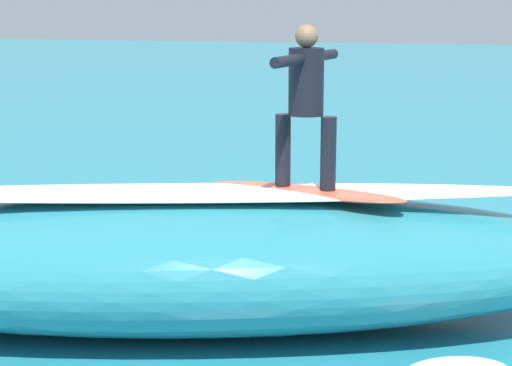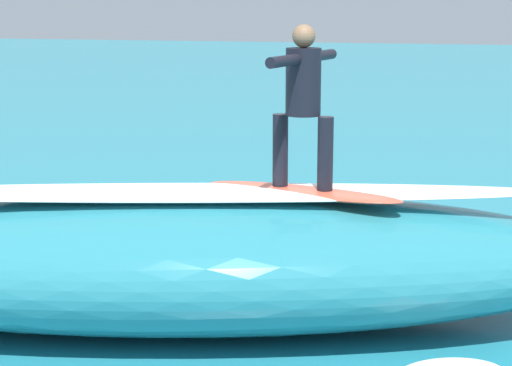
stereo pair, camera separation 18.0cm
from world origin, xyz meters
name	(u,v)px [view 1 (the left image)]	position (x,y,z in m)	size (l,w,h in m)	color
ground_plane	(294,260)	(0.00, 0.00, 0.00)	(120.00, 120.00, 0.00)	teal
wave_crest	(193,261)	(0.54, 2.51, 0.68)	(8.76, 2.53, 1.36)	teal
wave_foam_lip	(192,193)	(0.54, 2.51, 1.40)	(7.45, 0.88, 0.08)	white
surfboard_riding	(305,192)	(-0.56, 2.19, 1.41)	(2.12, 0.49, 0.09)	#E0563D
surfer_riding	(306,94)	(-0.56, 2.19, 2.40)	(0.64, 1.54, 1.63)	black
surfboard_paddling	(221,237)	(1.21, -0.72, 0.04)	(2.33, 0.49, 0.08)	#33B2D1
surfer_paddling	(226,227)	(1.12, -0.64, 0.20)	(1.41, 1.13, 0.29)	black
foam_patch_far	(338,250)	(-0.50, -0.48, 0.04)	(0.97, 0.67, 0.09)	white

